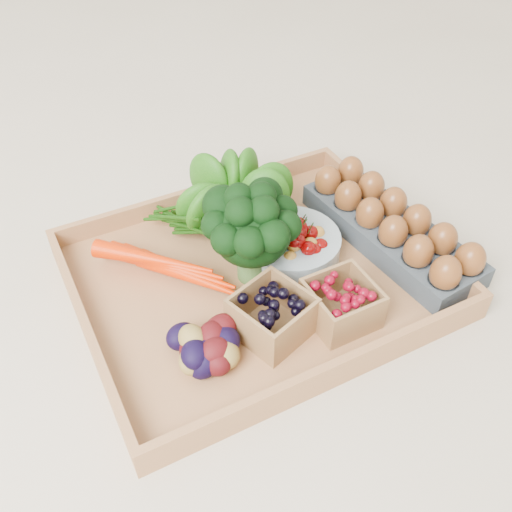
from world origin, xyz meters
name	(u,v)px	position (x,y,z in m)	size (l,w,h in m)	color
ground	(256,283)	(0.00, 0.00, 0.00)	(4.00, 4.00, 0.00)	beige
tray	(256,280)	(0.00, 0.00, 0.01)	(0.55, 0.45, 0.01)	#AC7648
carrots	(166,266)	(-0.13, 0.06, 0.04)	(0.20, 0.14, 0.05)	red
lettuce	(234,193)	(0.03, 0.14, 0.08)	(0.13, 0.13, 0.13)	#0D470B
broccoli	(252,248)	(0.00, 0.01, 0.08)	(0.15, 0.15, 0.12)	black
cherry_bowl	(291,246)	(0.07, 0.02, 0.04)	(0.16, 0.16, 0.04)	#8C9EA5
egg_carton	(390,233)	(0.24, -0.03, 0.03)	(0.12, 0.33, 0.04)	#3A424A
potatoes	(204,344)	(-0.14, -0.11, 0.05)	(0.12, 0.12, 0.07)	#39090C
punnet_blackberry	(272,315)	(-0.03, -0.11, 0.05)	(0.10, 0.10, 0.07)	black
punnet_raspberry	(341,303)	(0.07, -0.13, 0.05)	(0.09, 0.09, 0.06)	#660414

